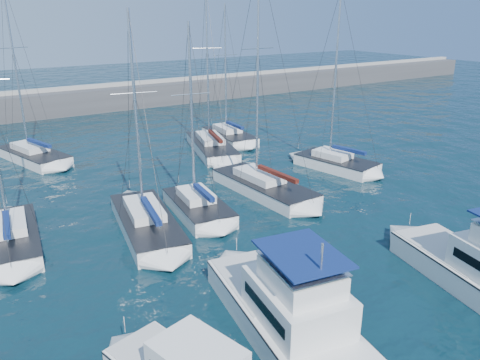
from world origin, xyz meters
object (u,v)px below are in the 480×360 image
sailboat_back_a (33,155)px  sailboat_back_b (211,147)px  sailboat_mid_e (336,163)px  sailboat_back_c (229,136)px  sailboat_mid_b (147,223)px  sailboat_mid_c (198,207)px  sailboat_mid_d (263,186)px  sailboat_mid_a (10,238)px  motor_yacht_port_inner (288,310)px

sailboat_back_a → sailboat_back_b: bearing=-38.8°
sailboat_mid_e → sailboat_back_c: bearing=90.4°
sailboat_back_a → sailboat_back_c: bearing=-27.7°
sailboat_mid_b → sailboat_mid_c: sailboat_mid_b is taller
sailboat_mid_d → sailboat_mid_a: bearing=173.4°
sailboat_mid_c → sailboat_back_a: 19.95m
sailboat_mid_a → sailboat_back_b: sailboat_back_b is taller
sailboat_back_a → sailboat_mid_e: bearing=-54.2°
sailboat_mid_c → sailboat_mid_d: (5.97, 0.82, 0.02)m
sailboat_mid_b → sailboat_back_a: bearing=108.9°
sailboat_mid_c → sailboat_back_a: sailboat_back_a is taller
sailboat_mid_b → sailboat_back_b: sailboat_back_b is taller
sailboat_mid_e → sailboat_back_b: sailboat_back_b is taller
sailboat_mid_a → sailboat_mid_b: sailboat_mid_a is taller
sailboat_mid_b → sailboat_mid_a: bearing=172.3°
sailboat_mid_e → sailboat_back_a: bearing=130.3°
sailboat_mid_d → sailboat_back_c: (5.67, 14.23, -0.01)m
sailboat_mid_b → sailboat_mid_d: bearing=17.1°
sailboat_mid_c → sailboat_mid_d: sailboat_mid_d is taller
sailboat_mid_e → sailboat_mid_b: bearing=175.7°
sailboat_mid_a → sailboat_mid_c: bearing=-2.6°
sailboat_back_c → sailboat_back_a: bearing=173.1°
sailboat_mid_e → sailboat_back_a: (-21.64, 16.56, -0.00)m
sailboat_mid_d → sailboat_mid_e: bearing=5.0°
sailboat_mid_a → sailboat_mid_d: size_ratio=0.90×
sailboat_mid_d → sailboat_back_a: bearing=122.8°
motor_yacht_port_inner → sailboat_mid_a: sailboat_mid_a is taller
sailboat_mid_e → sailboat_mid_d: bearing=176.1°
sailboat_back_a → sailboat_back_c: sailboat_back_a is taller
sailboat_mid_a → sailboat_back_b: 22.20m
motor_yacht_port_inner → sailboat_mid_e: bearing=50.8°
sailboat_back_b → sailboat_back_c: 4.36m
sailboat_mid_d → sailboat_back_a: sailboat_mid_d is taller
motor_yacht_port_inner → sailboat_mid_d: size_ratio=0.58×
sailboat_mid_a → motor_yacht_port_inner: bearing=-53.2°
sailboat_mid_d → sailboat_back_b: bearing=76.4°
sailboat_mid_d → sailboat_back_b: (2.12, 11.71, -0.02)m
sailboat_mid_a → sailboat_mid_c: size_ratio=1.19×
motor_yacht_port_inner → sailboat_mid_c: size_ratio=0.77×
sailboat_mid_c → sailboat_back_c: bearing=59.1°
sailboat_mid_a → sailboat_mid_e: size_ratio=1.01×
sailboat_mid_c → sailboat_back_a: (-7.07, 18.65, 0.02)m
sailboat_mid_d → sailboat_back_a: size_ratio=1.05×
sailboat_mid_a → sailboat_mid_d: (17.32, -0.98, 0.00)m
sailboat_back_c → sailboat_mid_a: bearing=-146.1°
sailboat_back_a → motor_yacht_port_inner: bearing=-98.8°
sailboat_mid_b → sailboat_mid_c: (3.87, 0.50, 0.02)m
motor_yacht_port_inner → sailboat_mid_c: bearing=88.1°
sailboat_mid_e → sailboat_back_c: size_ratio=1.07×
sailboat_mid_d → sailboat_back_c: sailboat_mid_d is taller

